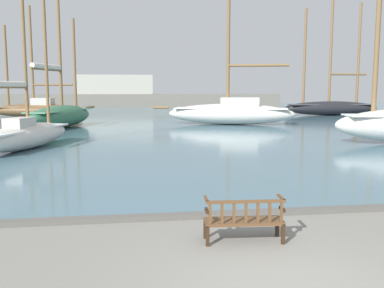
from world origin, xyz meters
TOP-DOWN VIEW (x-y plane):
  - harbor_water at (0.00, 44.00)m, footprint 100.00×80.00m
  - quay_edge_kerb at (0.00, 3.85)m, footprint 40.00×0.30m
  - park_bench at (-0.10, 2.11)m, footprint 1.63×0.63m
  - sailboat_far_starboard at (-7.77, 28.29)m, footprint 5.12×10.54m
  - sailboat_nearest_starboard at (20.25, 40.04)m, footprint 11.16×2.83m
  - sailboat_outer_port at (-7.62, 16.38)m, footprint 3.98×7.82m
  - sailboat_outer_starboard at (6.09, 29.39)m, footprint 12.01×6.12m
  - sailboat_mid_starboard at (-12.28, 41.04)m, footprint 11.08×4.21m
  - far_breakwater at (-1.17, 63.92)m, footprint 44.74×2.40m

SIDE VIEW (x-z plane):
  - harbor_water at x=0.00m, z-range 0.00..0.08m
  - quay_edge_kerb at x=0.00m, z-range 0.00..0.12m
  - park_bench at x=-0.10m, z-range 0.01..0.93m
  - sailboat_outer_port at x=-7.62m, z-range -4.00..5.80m
  - sailboat_mid_starboard at x=-12.28m, z-range -4.70..6.78m
  - sailboat_far_starboard at x=-7.77m, z-range -5.09..7.42m
  - sailboat_outer_starboard at x=6.09m, z-range -6.68..9.09m
  - sailboat_nearest_starboard at x=20.25m, z-range -6.89..9.41m
  - far_breakwater at x=-1.17m, z-range -0.90..4.37m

